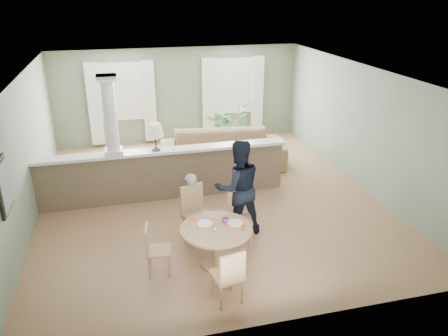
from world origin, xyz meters
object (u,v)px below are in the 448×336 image
object	(u,v)px
chair_far_boy	(196,211)
chair_near	(229,274)
chair_far_man	(239,214)
dining_table	(216,235)
child_person	(191,204)
chair_side	(155,248)
man_person	(238,188)
sofa	(222,151)
houseplant	(228,126)

from	to	relation	value
chair_far_boy	chair_near	world-z (taller)	chair_far_boy
chair_near	chair_far_man	bearing A→B (deg)	-122.27
dining_table	child_person	size ratio (longest dim) A/B	0.96
dining_table	chair_far_boy	world-z (taller)	chair_far_boy
chair_side	man_person	world-z (taller)	man_person
chair_near	man_person	bearing A→B (deg)	-121.05
dining_table	chair_far_man	size ratio (longest dim) A/B	1.26
sofa	chair_side	bearing A→B (deg)	-110.23
child_person	man_person	xyz separation A→B (m)	(0.85, -0.13, 0.30)
chair_side	man_person	bearing A→B (deg)	-52.41
dining_table	chair_far_man	bearing A→B (deg)	49.86
sofa	chair_near	size ratio (longest dim) A/B	3.43
sofa	man_person	distance (m)	3.20
sofa	houseplant	size ratio (longest dim) A/B	2.26
dining_table	chair_near	xyz separation A→B (m)	(-0.04, -0.96, -0.06)
sofa	man_person	world-z (taller)	man_person
chair_far_man	child_person	world-z (taller)	child_person
dining_table	chair_near	size ratio (longest dim) A/B	1.30
dining_table	chair_far_boy	size ratio (longest dim) A/B	1.13
sofa	houseplant	xyz separation A→B (m)	(0.47, 1.29, 0.23)
dining_table	chair_side	world-z (taller)	chair_side
sofa	chair_near	world-z (taller)	sofa
houseplant	chair_far_man	xyz separation A→B (m)	(-1.01, -4.69, -0.17)
dining_table	chair_near	world-z (taller)	chair_near
chair_side	child_person	xyz separation A→B (m)	(0.76, 1.05, 0.14)
child_person	man_person	distance (m)	0.91
dining_table	child_person	distance (m)	1.10
sofa	houseplant	world-z (taller)	houseplant
chair_near	child_person	xyz separation A→B (m)	(-0.18, 2.04, 0.11)
child_person	chair_far_boy	bearing A→B (deg)	93.30
chair_far_boy	child_person	xyz separation A→B (m)	(-0.06, 0.19, 0.04)
dining_table	man_person	bearing A→B (deg)	56.52
chair_near	chair_side	bearing A→B (deg)	-57.94
chair_far_man	child_person	xyz separation A→B (m)	(-0.80, 0.40, 0.09)
chair_far_man	child_person	distance (m)	0.90
chair_far_man	chair_far_boy	bearing A→B (deg)	172.37
child_person	chair_side	bearing A→B (deg)	41.10
chair_far_boy	chair_far_man	distance (m)	0.77
child_person	chair_near	bearing A→B (deg)	82.25
chair_near	sofa	bearing A→B (deg)	-114.62
chair_far_man	houseplant	bearing A→B (deg)	85.82
sofa	chair_far_boy	bearing A→B (deg)	-104.70
dining_table	chair_side	size ratio (longest dim) A/B	1.38
chair_far_man	chair_near	world-z (taller)	chair_far_man
man_person	chair_side	bearing A→B (deg)	27.60
houseplant	chair_side	world-z (taller)	houseplant
dining_table	chair_far_man	distance (m)	0.89
dining_table	man_person	distance (m)	1.18
chair_near	chair_side	size ratio (longest dim) A/B	1.06
chair_side	child_person	size ratio (longest dim) A/B	0.70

